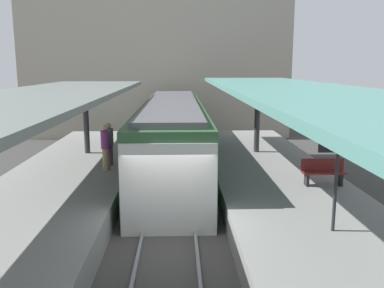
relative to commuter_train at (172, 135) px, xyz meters
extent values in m
plane|color=#383835|center=(0.00, -7.94, -1.73)|extent=(80.00, 80.00, 0.00)
cube|color=gray|center=(-3.80, -7.94, -1.23)|extent=(4.40, 28.00, 1.00)
cube|color=gray|center=(3.80, -7.94, -1.23)|extent=(4.40, 28.00, 1.00)
cube|color=#423F3D|center=(0.00, -7.94, -1.63)|extent=(3.20, 28.00, 0.20)
cube|color=slate|center=(-0.72, -7.94, -1.46)|extent=(0.08, 28.00, 0.14)
cube|color=slate|center=(0.72, -7.94, -1.46)|extent=(0.08, 28.00, 0.14)
cube|color=#2D5633|center=(0.00, 0.03, -0.08)|extent=(2.70, 15.41, 2.90)
cube|color=silver|center=(0.00, -7.70, -0.23)|extent=(2.65, 0.08, 2.60)
cube|color=black|center=(-1.37, 0.03, 0.27)|extent=(0.04, 14.18, 0.76)
cube|color=black|center=(1.37, 0.03, 0.27)|extent=(0.04, 14.18, 0.76)
cube|color=#515156|center=(0.00, 0.03, 1.47)|extent=(2.16, 14.64, 0.20)
cylinder|color=#333335|center=(-3.80, -0.24, 0.70)|extent=(0.24, 0.24, 2.86)
cube|color=slate|center=(-3.80, -6.54, 2.21)|extent=(4.18, 21.00, 0.16)
cylinder|color=#333335|center=(3.80, -0.24, 0.79)|extent=(0.24, 0.24, 3.04)
cube|color=slate|center=(3.80, -6.54, 2.39)|extent=(4.18, 21.00, 0.16)
cube|color=black|center=(4.43, -5.67, -0.53)|extent=(0.08, 0.32, 0.40)
cube|color=black|center=(5.53, -5.67, -0.53)|extent=(0.08, 0.32, 0.40)
cube|color=maroon|center=(4.98, -5.67, -0.30)|extent=(1.40, 0.40, 0.06)
cube|color=maroon|center=(4.98, -5.49, -0.07)|extent=(1.40, 0.06, 0.40)
cylinder|color=#262628|center=(3.90, -9.40, 0.37)|extent=(0.08, 0.08, 2.20)
cube|color=black|center=(3.90, -9.40, 1.32)|extent=(0.90, 0.06, 0.32)
cylinder|color=#7A337A|center=(-2.44, -2.56, -0.33)|extent=(0.28, 0.28, 0.80)
cylinder|color=#386B3D|center=(-2.44, -2.56, 0.39)|extent=(0.36, 0.36, 0.64)
sphere|color=tan|center=(-2.44, -2.56, 0.83)|extent=(0.22, 0.22, 0.22)
cylinder|color=#998460|center=(-2.41, -3.42, -0.32)|extent=(0.28, 0.28, 0.82)
cylinder|color=#7A337A|center=(-2.41, -3.42, 0.43)|extent=(0.36, 0.36, 0.66)
sphere|color=tan|center=(-2.41, -3.42, 0.87)|extent=(0.22, 0.22, 0.22)
cube|color=#A89E8E|center=(-1.19, 12.06, 3.77)|extent=(18.00, 6.00, 11.00)
camera|label=1|loc=(0.28, -18.50, 3.09)|focal=38.72mm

